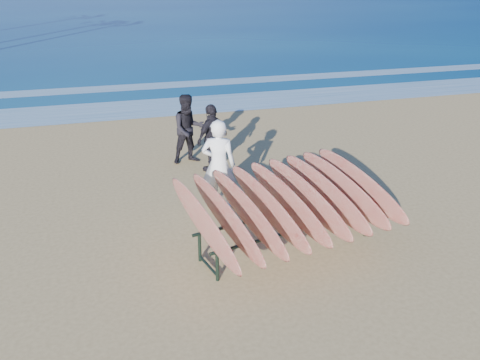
# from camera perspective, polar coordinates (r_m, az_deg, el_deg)

# --- Properties ---
(ground) EXTENTS (120.00, 120.00, 0.00)m
(ground) POSITION_cam_1_polar(r_m,az_deg,el_deg) (8.85, 1.45, -7.62)
(ground) COLOR tan
(ground) RESTS_ON ground
(ocean) EXTENTS (160.00, 160.00, 0.00)m
(ocean) POSITION_cam_1_polar(r_m,az_deg,el_deg) (62.47, -14.67, 17.96)
(ocean) COLOR navy
(ocean) RESTS_ON ground
(foam_near) EXTENTS (160.00, 160.00, 0.00)m
(foam_near) POSITION_cam_1_polar(r_m,az_deg,el_deg) (17.99, -8.25, 8.15)
(foam_near) COLOR white
(foam_near) RESTS_ON ground
(foam_far) EXTENTS (160.00, 160.00, 0.00)m
(foam_far) POSITION_cam_1_polar(r_m,az_deg,el_deg) (21.37, -9.66, 10.38)
(foam_far) COLOR white
(foam_far) RESTS_ON ground
(surfboard_rack) EXTENTS (3.65, 3.19, 1.38)m
(surfboard_rack) POSITION_cam_1_polar(r_m,az_deg,el_deg) (8.48, 5.38, -2.51)
(surfboard_rack) COLOR black
(surfboard_rack) RESTS_ON ground
(person_white) EXTENTS (0.78, 0.65, 1.83)m
(person_white) POSITION_cam_1_polar(r_m,az_deg,el_deg) (9.92, -2.41, 1.72)
(person_white) COLOR white
(person_white) RESTS_ON ground
(person_dark_a) EXTENTS (0.91, 0.75, 1.70)m
(person_dark_a) POSITION_cam_1_polar(r_m,az_deg,el_deg) (12.43, -5.78, 5.70)
(person_dark_a) COLOR black
(person_dark_a) RESTS_ON ground
(person_dark_b) EXTENTS (1.00, 0.85, 1.61)m
(person_dark_b) POSITION_cam_1_polar(r_m,az_deg,el_deg) (11.87, -3.12, 4.73)
(person_dark_b) COLOR black
(person_dark_b) RESTS_ON ground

